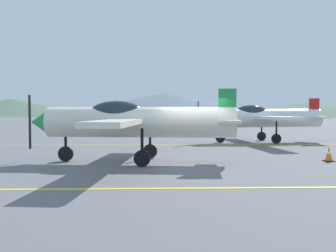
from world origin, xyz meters
The scene contains 9 objects.
ground_plane centered at (0.00, 0.00, 0.00)m, with size 400.00×400.00×0.00m, color slate.
apron_line_near centered at (0.00, -4.50, 0.01)m, with size 80.00×0.16×0.01m, color yellow.
apron_line_far centered at (0.00, 7.80, 0.01)m, with size 80.00×0.16×0.01m, color yellow.
airplane_near centered at (-2.37, 0.46, 1.62)m, with size 8.36×9.60×2.87m.
airplane_mid centered at (5.37, 9.48, 1.62)m, with size 8.35×9.60×2.87m.
traffic_cone_side centered at (5.44, 0.37, 0.29)m, with size 0.36×0.36×0.59m.
hill_left centered at (-68.30, 155.73, 4.01)m, with size 78.91×78.91×8.01m, color #4C6651.
hill_centerleft centered at (2.12, 124.02, 4.67)m, with size 85.97×85.97×9.34m, color slate.
hill_centerright centered at (65.07, 143.53, 3.02)m, with size 84.69×84.69×6.05m, color #4C6651.
Camera 1 is at (-1.46, -13.65, 1.98)m, focal length 38.37 mm.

